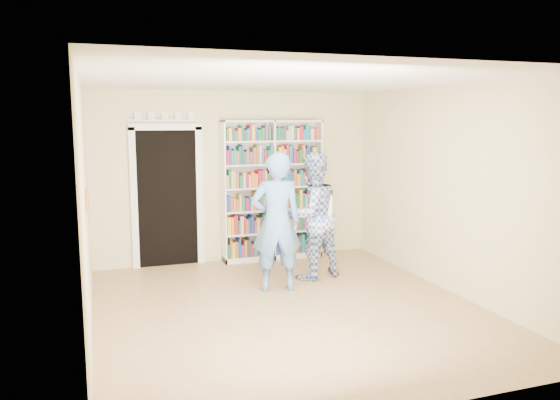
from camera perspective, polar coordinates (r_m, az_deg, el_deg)
name	(u,v)px	position (r m, az deg, el deg)	size (l,w,h in m)	color
floor	(289,309)	(6.71, 0.93, -11.29)	(5.00, 5.00, 0.00)	#936A47
ceiling	(289,81)	(6.33, 0.99, 12.38)	(5.00, 5.00, 0.00)	white
wall_back	(236,177)	(8.76, -4.60, 2.43)	(4.50, 4.50, 0.00)	beige
wall_left	(85,208)	(6.01, -19.66, -0.82)	(5.00, 5.00, 0.00)	beige
wall_right	(451,190)	(7.45, 17.48, 0.99)	(5.00, 5.00, 0.00)	beige
bookshelf	(272,190)	(8.79, -0.82, 1.06)	(1.63, 0.31, 2.25)	white
doorway	(167,190)	(8.55, -11.71, 0.98)	(1.10, 0.08, 2.43)	black
wall_art	(87,201)	(6.20, -19.48, -0.07)	(0.03, 0.25, 0.25)	brown
man_blue	(276,222)	(7.18, -0.38, -2.34)	(0.67, 0.44, 1.84)	#5782C3
man_plaid	(312,216)	(7.77, 3.34, -1.67)	(0.88, 0.68, 1.80)	#314E95
paper_sheet	(325,207)	(7.61, 4.70, -0.78)	(0.22, 0.01, 0.31)	white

